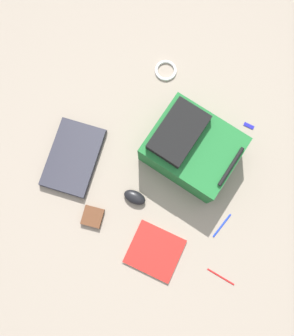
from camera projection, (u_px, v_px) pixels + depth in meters
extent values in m
plane|color=gray|center=(154.00, 160.00, 1.63)|extent=(3.40, 3.40, 0.00)
cube|color=#1E662D|center=(193.00, 149.00, 1.54)|extent=(0.42, 0.46, 0.18)
cube|color=black|center=(179.00, 132.00, 1.44)|extent=(0.30, 0.24, 0.04)
cylinder|color=black|center=(231.00, 167.00, 1.43)|extent=(0.19, 0.07, 0.02)
cube|color=#24242C|center=(74.00, 158.00, 1.62)|extent=(0.35, 0.23, 0.02)
cube|color=#2D2D38|center=(73.00, 157.00, 1.60)|extent=(0.34, 0.22, 0.01)
cube|color=silver|center=(155.00, 251.00, 1.55)|extent=(0.23, 0.25, 0.01)
cube|color=red|center=(155.00, 251.00, 1.54)|extent=(0.24, 0.25, 0.00)
ellipsoid|color=black|center=(135.00, 197.00, 1.57)|extent=(0.08, 0.11, 0.04)
torus|color=silver|center=(166.00, 70.00, 1.70)|extent=(0.11, 0.11, 0.01)
cylinder|color=#1933B2|center=(222.00, 226.00, 1.57)|extent=(0.12, 0.06, 0.01)
cylinder|color=red|center=(221.00, 277.00, 1.53)|extent=(0.04, 0.13, 0.01)
cube|color=#59331E|center=(93.00, 217.00, 1.57)|extent=(0.09, 0.09, 0.02)
cube|color=#191999|center=(249.00, 126.00, 1.65)|extent=(0.03, 0.05, 0.01)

